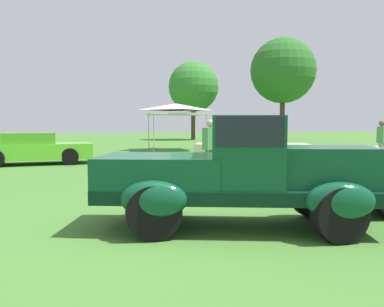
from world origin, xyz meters
TOP-DOWN VIEW (x-y plane):
  - ground_plane at (0.00, 0.00)m, footprint 120.00×120.00m
  - feature_pickup_truck at (0.78, -0.15)m, footprint 4.42×2.60m
  - show_car_lime at (-4.08, 10.40)m, footprint 4.46×2.28m
  - show_car_cream at (4.13, 8.70)m, footprint 4.63×2.92m
  - spectator_between_cars at (8.77, 7.38)m, footprint 0.46×0.43m
  - spectator_by_row at (1.56, 4.84)m, footprint 0.47×0.40m
  - canopy_tent_left_field at (2.58, 17.18)m, footprint 3.23×3.23m
  - treeline_mid_left at (6.52, 31.32)m, footprint 4.70×4.70m
  - treeline_center at (13.98, 27.99)m, footprint 5.79×5.79m

SIDE VIEW (x-z plane):
  - ground_plane at x=0.00m, z-range 0.00..0.00m
  - show_car_lime at x=-4.08m, z-range -0.01..1.21m
  - show_car_cream at x=4.13m, z-range -0.01..1.21m
  - feature_pickup_truck at x=0.78m, z-range 0.01..1.71m
  - spectator_between_cars at x=8.77m, z-range 0.07..1.76m
  - spectator_by_row at x=1.56m, z-range 0.07..1.76m
  - canopy_tent_left_field at x=2.58m, z-range 1.07..3.78m
  - treeline_mid_left at x=6.52m, z-range 1.29..8.62m
  - treeline_center at x=13.98m, z-range 1.65..10.79m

